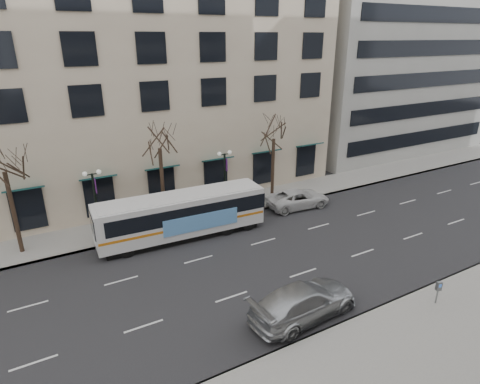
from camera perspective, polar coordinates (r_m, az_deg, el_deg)
ground at (r=24.87m, az=-3.76°, el=-11.93°), size 160.00×160.00×0.00m
sidewalk_far at (r=33.90m, az=-2.71°, el=-2.24°), size 80.00×4.00×0.15m
building_hotel at (r=40.49m, az=-20.58°, el=17.77°), size 40.00×20.00×24.00m
building_office at (r=57.12m, az=18.08°, el=24.29°), size 25.00×20.00×35.00m
tree_far_left at (r=28.58m, az=-30.84°, el=4.27°), size 3.60×3.60×8.34m
tree_far_mid at (r=29.80m, az=-11.48°, el=7.89°), size 3.60×3.60×8.55m
tree_far_right at (r=34.19m, az=4.87°, el=9.10°), size 3.60×3.60×8.06m
lamp_post_left at (r=29.36m, az=-19.80°, el=-1.32°), size 1.22×0.45×5.21m
lamp_post_right at (r=32.19m, az=-2.15°, el=1.95°), size 1.22×0.45×5.21m
city_bus at (r=28.85m, az=-8.15°, el=-3.13°), size 12.13×3.21×3.26m
silver_car at (r=21.59m, az=9.09°, el=-15.11°), size 6.33×3.00×1.78m
white_pickup at (r=34.30m, az=8.25°, el=-0.92°), size 5.68×3.03×1.52m
pay_station at (r=24.32m, az=26.40°, el=-12.11°), size 0.33×0.26×1.34m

